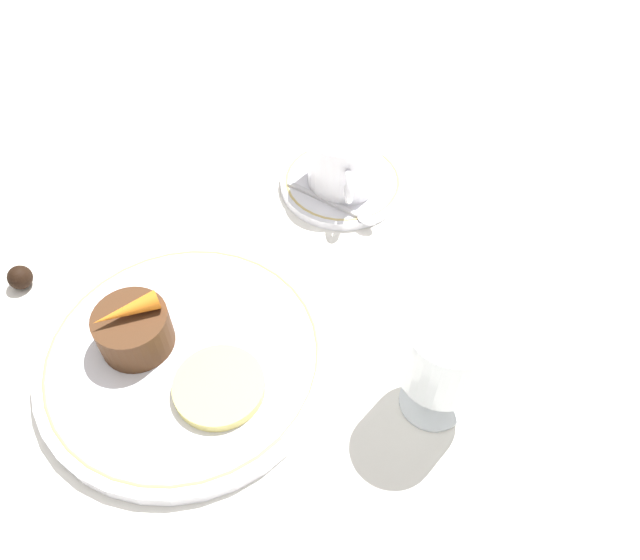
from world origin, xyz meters
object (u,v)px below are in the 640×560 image
at_px(dinner_plate, 184,359).
at_px(dessert_cake, 134,330).
at_px(coffee_cup, 344,157).
at_px(wine_glass, 446,355).

bearing_deg(dinner_plate, dessert_cake, -112.44).
bearing_deg(coffee_cup, dinner_plate, -36.10).
height_order(dinner_plate, dessert_cake, dessert_cake).
bearing_deg(dessert_cake, coffee_cup, 135.35).
bearing_deg(coffee_cup, dessert_cake, -44.65).
bearing_deg(wine_glass, coffee_cup, -168.55).
relative_size(wine_glass, dessert_cake, 1.77).
relative_size(dinner_plate, coffee_cup, 2.45).
height_order(coffee_cup, dessert_cake, coffee_cup).
bearing_deg(dinner_plate, wine_glass, 76.86).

